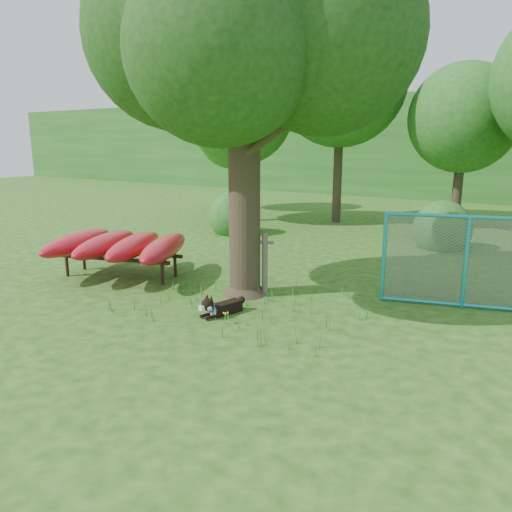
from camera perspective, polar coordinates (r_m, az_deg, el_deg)
The scene contains 14 objects.
ground at distance 9.62m, azimuth -5.01°, elevation -7.00°, with size 80.00×80.00×0.00m, color #204E0F.
oak_tree at distance 10.85m, azimuth -1.51°, elevation 25.31°, with size 6.80×5.97×8.39m.
wooden_post at distance 10.77m, azimuth 1.01°, elevation -0.72°, with size 0.37×0.21×1.38m.
kayak_rack at distance 12.69m, azimuth -15.32°, elevation 1.22°, with size 4.18×3.75×1.04m.
husky_dog at distance 9.67m, azimuth -4.17°, elevation -5.84°, with size 0.45×1.03×0.47m.
fence_section at distance 10.71m, azimuth 22.85°, elevation -0.63°, with size 3.13×1.00×3.15m.
wildflower_clump at distance 9.21m, azimuth -3.52°, elevation -6.65°, with size 0.11×0.09×0.23m.
bg_tree_a at distance 20.98m, azimuth -1.92°, elevation 16.24°, with size 4.40×4.40×6.70m.
bg_tree_b at distance 21.05m, azimuth 9.68°, elevation 19.14°, with size 5.20×5.20×8.22m.
bg_tree_c at distance 20.48m, azimuth 22.65°, elevation 14.32°, with size 4.00×4.00×6.12m.
bg_tree_f at distance 24.84m, azimuth -2.58°, elevation 13.98°, with size 3.60×3.60×5.55m.
shrub_left at distance 18.33m, azimuth -2.56°, elevation 2.64°, with size 1.80×1.80×1.80m, color #215E1E.
shrub_mid at distance 16.77m, azimuth 20.36°, elevation 0.86°, with size 1.80×1.80×1.80m, color #215E1E.
wooded_hillside at distance 35.49m, azimuth 25.05°, elevation 11.32°, with size 80.00×12.00×6.00m, color #215E1E.
Camera 1 is at (5.70, -7.02, 3.27)m, focal length 35.00 mm.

